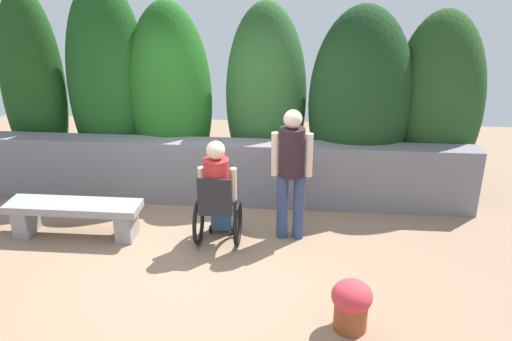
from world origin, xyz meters
name	(u,v)px	position (x,y,z in m)	size (l,w,h in m)	color
ground_plane	(207,253)	(0.00, 0.00, 0.00)	(10.91, 10.91, 0.00)	#8D6F57
stone_retaining_wall	(223,172)	(0.00, 1.42, 0.46)	(6.91, 0.37, 0.91)	slate
hedge_backdrop	(246,98)	(0.27, 1.99, 1.39)	(6.97, 1.09, 3.04)	#1B4318
stone_bench	(74,214)	(-1.71, 0.29, 0.30)	(1.66, 0.42, 0.45)	gray
person_in_wheelchair	(218,196)	(0.10, 0.29, 0.62)	(0.53, 0.66, 1.33)	black
person_standing_companion	(292,167)	(0.97, 0.48, 0.95)	(0.49, 0.30, 1.65)	navy
flower_pot_purple_near	(351,303)	(1.59, -1.23, 0.28)	(0.38, 0.38, 0.51)	brown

